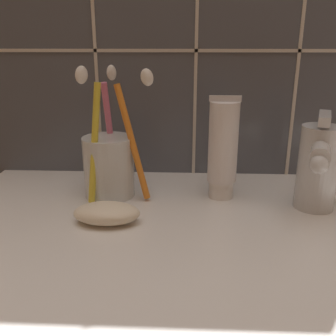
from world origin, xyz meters
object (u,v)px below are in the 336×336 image
(toothbrush_cup, at_px, (113,162))
(soap_bar, at_px, (111,213))
(toothpaste_tube, at_px, (226,149))
(sink_faucet, at_px, (322,165))

(toothbrush_cup, bearing_deg, soap_bar, -82.09)
(toothpaste_tube, xyz_separation_m, sink_faucet, (0.12, -0.03, -0.01))
(sink_faucet, relative_size, soap_bar, 1.55)
(toothbrush_cup, height_order, soap_bar, toothbrush_cup)
(sink_faucet, height_order, soap_bar, sink_faucet)
(toothpaste_tube, distance_m, sink_faucet, 0.13)
(toothbrush_cup, height_order, toothpaste_tube, toothbrush_cup)
(toothpaste_tube, bearing_deg, toothbrush_cup, -179.83)
(toothbrush_cup, bearing_deg, sink_faucet, -7.02)
(toothpaste_tube, bearing_deg, sink_faucet, -16.21)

